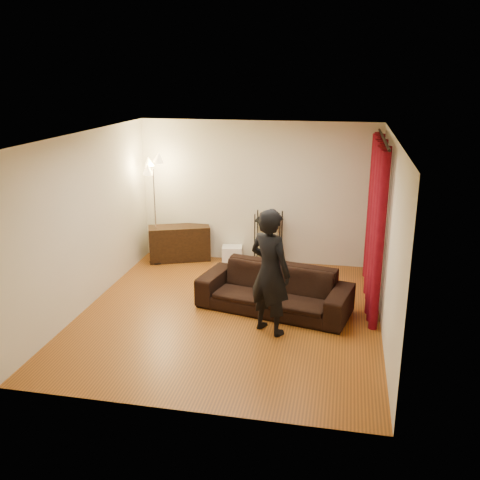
% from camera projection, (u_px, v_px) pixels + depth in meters
% --- Properties ---
extents(floor, '(5.00, 5.00, 0.00)m').
position_uv_depth(floor, '(230.00, 314.00, 8.19)').
color(floor, '#964F15').
rests_on(floor, ground).
extents(ceiling, '(5.00, 5.00, 0.00)m').
position_uv_depth(ceiling, '(229.00, 136.00, 7.37)').
color(ceiling, white).
rests_on(ceiling, ground).
extents(wall_back, '(5.00, 0.00, 5.00)m').
position_uv_depth(wall_back, '(258.00, 193.00, 10.12)').
color(wall_back, beige).
rests_on(wall_back, ground).
extents(wall_front, '(5.00, 0.00, 5.00)m').
position_uv_depth(wall_front, '(177.00, 297.00, 5.44)').
color(wall_front, beige).
rests_on(wall_front, ground).
extents(wall_left, '(0.00, 5.00, 5.00)m').
position_uv_depth(wall_left, '(86.00, 221.00, 8.20)').
color(wall_left, beige).
rests_on(wall_left, ground).
extents(wall_right, '(0.00, 5.00, 5.00)m').
position_uv_depth(wall_right, '(389.00, 238.00, 7.36)').
color(wall_right, beige).
rests_on(wall_right, ground).
extents(curtain_rod, '(0.04, 2.65, 0.04)m').
position_uv_depth(curtain_rod, '(384.00, 139.00, 8.06)').
color(curtain_rod, black).
rests_on(curtain_rod, wall_right).
extents(curtain, '(0.22, 2.65, 2.55)m').
position_uv_depth(curtain, '(376.00, 222.00, 8.46)').
color(curtain, maroon).
rests_on(curtain, ground).
extents(sofa, '(2.47, 1.40, 0.68)m').
position_uv_depth(sofa, '(274.00, 289.00, 8.23)').
color(sofa, black).
rests_on(sofa, ground).
extents(person, '(0.79, 0.71, 1.81)m').
position_uv_depth(person, '(270.00, 272.00, 7.37)').
color(person, black).
rests_on(person, ground).
extents(media_cabinet, '(1.25, 0.84, 0.68)m').
position_uv_depth(media_cabinet, '(179.00, 243.00, 10.44)').
color(media_cabinet, black).
rests_on(media_cabinet, ground).
extents(storage_boxes, '(0.42, 0.35, 0.32)m').
position_uv_depth(storage_boxes, '(232.00, 254.00, 10.39)').
color(storage_boxes, white).
rests_on(storage_boxes, ground).
extents(wire_shelf, '(0.53, 0.42, 1.04)m').
position_uv_depth(wire_shelf, '(268.00, 239.00, 10.11)').
color(wire_shelf, black).
rests_on(wire_shelf, ground).
extents(floor_lamp, '(0.46, 0.46, 2.05)m').
position_uv_depth(floor_lamp, '(155.00, 211.00, 10.09)').
color(floor_lamp, silver).
rests_on(floor_lamp, ground).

